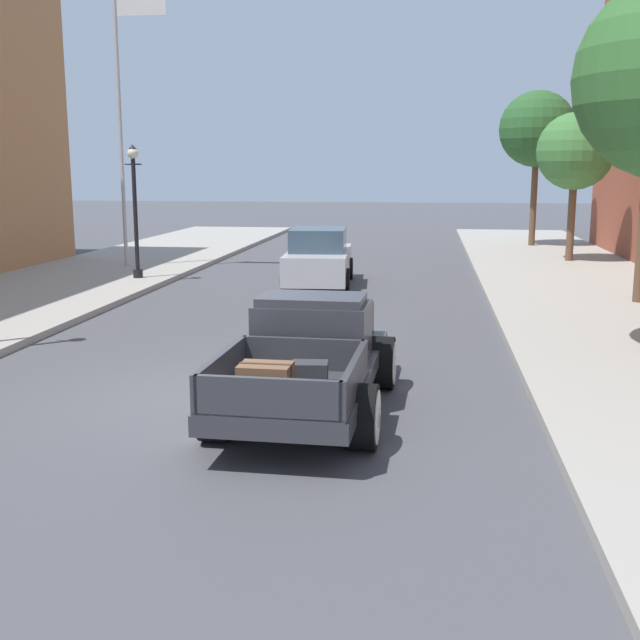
{
  "coord_description": "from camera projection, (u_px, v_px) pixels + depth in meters",
  "views": [
    {
      "loc": [
        2.97,
        -10.71,
        3.29
      ],
      "look_at": [
        1.35,
        1.06,
        1.0
      ],
      "focal_mm": 43.93,
      "sensor_mm": 36.0,
      "label": 1
    }
  ],
  "objects": [
    {
      "name": "flagpole",
      "position": [
        125.0,
        90.0,
        24.87
      ],
      "size": [
        1.74,
        0.16,
        9.16
      ],
      "color": "#B2B2B7",
      "rests_on": "sidewalk_left"
    },
    {
      "name": "street_lamp_far",
      "position": [
        135.0,
        201.0,
        22.69
      ],
      "size": [
        0.5,
        0.32,
        3.85
      ],
      "color": "black",
      "rests_on": "sidewalk_left"
    },
    {
      "name": "hotrod_truck_gunmetal",
      "position": [
        311.0,
        354.0,
        10.92
      ],
      "size": [
        2.29,
        4.98,
        1.58
      ],
      "color": "#333338",
      "rests_on": "ground"
    },
    {
      "name": "ground_plane",
      "position": [
        218.0,
        398.0,
        11.43
      ],
      "size": [
        140.0,
        140.0,
        0.0
      ],
      "primitive_type": "plane",
      "color": "#47474C"
    },
    {
      "name": "car_background_silver",
      "position": [
        319.0,
        259.0,
        22.48
      ],
      "size": [
        2.06,
        4.4,
        1.65
      ],
      "color": "#B7B7BC",
      "rests_on": "ground"
    },
    {
      "name": "street_tree_farthest",
      "position": [
        537.0,
        130.0,
        32.08
      ],
      "size": [
        3.09,
        3.09,
        6.32
      ],
      "color": "brown",
      "rests_on": "sidewalk_right"
    },
    {
      "name": "street_tree_third",
      "position": [
        575.0,
        152.0,
        26.74
      ],
      "size": [
        2.63,
        2.63,
        5.07
      ],
      "color": "brown",
      "rests_on": "sidewalk_right"
    }
  ]
}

